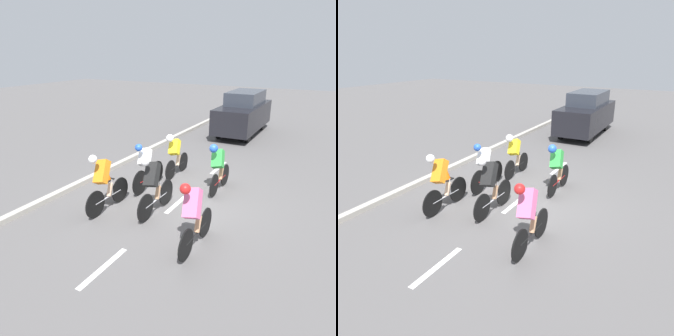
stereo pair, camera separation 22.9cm
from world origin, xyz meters
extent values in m
plane|color=#565454|center=(0.00, 0.00, 0.00)|extent=(60.00, 60.00, 0.00)
cube|color=white|center=(0.00, 3.51, 0.00)|extent=(0.12, 1.40, 0.01)
cube|color=white|center=(0.00, 0.31, 0.00)|extent=(0.12, 1.40, 0.01)
cube|color=white|center=(0.00, -2.89, 0.00)|extent=(0.12, 1.40, 0.01)
cube|color=#A8A399|center=(3.20, 0.31, 0.07)|extent=(0.20, 28.82, 0.14)
cylinder|color=black|center=(-0.70, -1.49, 0.33)|extent=(0.03, 0.66, 0.66)
cylinder|color=black|center=(-0.70, -0.54, 0.33)|extent=(0.03, 0.66, 0.66)
cylinder|color=red|center=(-0.70, -1.01, 0.33)|extent=(0.04, 0.95, 0.04)
cylinder|color=red|center=(-0.70, -1.18, 0.54)|extent=(0.04, 0.04, 0.42)
cylinder|color=yellow|center=(-0.70, -1.06, 0.43)|extent=(0.07, 0.07, 0.16)
cylinder|color=tan|center=(-0.70, -1.09, 0.51)|extent=(0.12, 0.23, 0.36)
cube|color=green|center=(-0.64, -0.91, 1.00)|extent=(0.44, 0.46, 0.60)
sphere|color=blue|center=(-0.58, -0.69, 1.35)|extent=(0.24, 0.24, 0.24)
cylinder|color=black|center=(1.20, -0.63, 0.36)|extent=(0.03, 0.72, 0.72)
cylinder|color=black|center=(1.20, 0.34, 0.36)|extent=(0.03, 0.72, 0.72)
cylinder|color=red|center=(1.20, -0.15, 0.36)|extent=(0.04, 0.97, 0.04)
cylinder|color=red|center=(1.20, -0.32, 0.57)|extent=(0.04, 0.04, 0.42)
cylinder|color=yellow|center=(1.20, -0.20, 0.46)|extent=(0.07, 0.07, 0.16)
cylinder|color=beige|center=(1.20, -0.22, 0.54)|extent=(0.12, 0.23, 0.36)
cube|color=white|center=(1.26, -0.05, 1.01)|extent=(0.43, 0.44, 0.57)
sphere|color=blue|center=(1.31, 0.17, 1.34)|extent=(0.21, 0.21, 0.21)
cylinder|color=black|center=(-1.27, 1.52, 0.33)|extent=(0.03, 0.66, 0.66)
cylinder|color=black|center=(-1.27, 2.54, 0.33)|extent=(0.03, 0.66, 0.66)
cylinder|color=black|center=(-1.27, 2.03, 0.33)|extent=(0.04, 1.02, 0.04)
cylinder|color=black|center=(-1.27, 1.85, 0.54)|extent=(0.04, 0.04, 0.42)
cylinder|color=white|center=(-1.27, 1.98, 0.43)|extent=(0.07, 0.07, 0.16)
cylinder|color=tan|center=(-1.27, 1.96, 0.51)|extent=(0.12, 0.23, 0.36)
cube|color=pink|center=(-1.21, 2.13, 1.04)|extent=(0.44, 0.51, 0.65)
sphere|color=red|center=(-1.15, 2.35, 1.43)|extent=(0.22, 0.22, 0.22)
cylinder|color=black|center=(0.97, -2.04, 0.32)|extent=(0.03, 0.64, 0.64)
cylinder|color=black|center=(0.97, -1.08, 0.32)|extent=(0.03, 0.64, 0.64)
cylinder|color=black|center=(0.97, -1.56, 0.32)|extent=(0.04, 0.96, 0.04)
cylinder|color=black|center=(0.97, -1.73, 0.53)|extent=(0.04, 0.04, 0.42)
cylinder|color=yellow|center=(0.97, -1.61, 0.42)|extent=(0.07, 0.07, 0.16)
cylinder|color=beige|center=(0.97, -1.63, 0.50)|extent=(0.12, 0.23, 0.36)
cube|color=yellow|center=(1.02, -1.46, 0.98)|extent=(0.42, 0.44, 0.57)
sphere|color=white|center=(1.07, -1.24, 1.32)|extent=(0.24, 0.24, 0.24)
cylinder|color=black|center=(0.24, 0.55, 0.35)|extent=(0.03, 0.70, 0.70)
cylinder|color=black|center=(0.24, 1.59, 0.35)|extent=(0.03, 0.70, 0.70)
cylinder|color=#B7B7BC|center=(0.24, 1.07, 0.35)|extent=(0.04, 1.04, 0.04)
cylinder|color=#B7B7BC|center=(0.24, 0.88, 0.56)|extent=(0.04, 0.04, 0.42)
cylinder|color=yellow|center=(0.24, 1.02, 0.45)|extent=(0.07, 0.07, 0.16)
cylinder|color=tan|center=(0.24, 0.99, 0.53)|extent=(0.12, 0.23, 0.36)
cube|color=black|center=(0.29, 1.17, 1.06)|extent=(0.42, 0.50, 0.65)
sphere|color=white|center=(0.35, 1.39, 1.45)|extent=(0.22, 0.22, 0.22)
cylinder|color=black|center=(1.43, 0.98, 0.35)|extent=(0.03, 0.69, 0.69)
cylinder|color=black|center=(1.43, 2.00, 0.35)|extent=(0.03, 0.69, 0.69)
cylinder|color=#B7B7BC|center=(1.43, 1.49, 0.35)|extent=(0.04, 1.02, 0.04)
cylinder|color=#B7B7BC|center=(1.43, 1.31, 0.56)|extent=(0.04, 0.04, 0.42)
cylinder|color=yellow|center=(1.43, 1.44, 0.45)|extent=(0.07, 0.07, 0.16)
cylinder|color=beige|center=(1.43, 1.41, 0.53)|extent=(0.12, 0.23, 0.36)
cube|color=orange|center=(1.49, 1.59, 1.05)|extent=(0.45, 0.50, 0.66)
sphere|color=white|center=(1.56, 1.81, 1.44)|extent=(0.21, 0.21, 0.21)
cylinder|color=black|center=(0.01, -6.69, 0.32)|extent=(0.14, 0.64, 0.64)
cylinder|color=black|center=(1.37, -6.69, 0.32)|extent=(0.14, 0.64, 0.64)
cylinder|color=black|center=(0.01, -9.51, 0.32)|extent=(0.14, 0.64, 0.64)
cylinder|color=black|center=(1.37, -9.51, 0.32)|extent=(0.14, 0.64, 0.64)
cube|color=black|center=(0.69, -8.10, 0.88)|extent=(1.70, 4.55, 1.12)
cube|color=#2D333D|center=(0.69, -8.33, 1.75)|extent=(1.39, 2.50, 0.62)
cube|color=black|center=(2.75, -0.09, 0.01)|extent=(0.36, 0.36, 0.03)
cone|color=orange|center=(2.75, -0.09, 0.26)|extent=(0.28, 0.28, 0.46)
camera|label=1|loc=(-3.55, 7.52, 3.90)|focal=35.00mm
camera|label=2|loc=(-3.75, 7.41, 3.90)|focal=35.00mm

